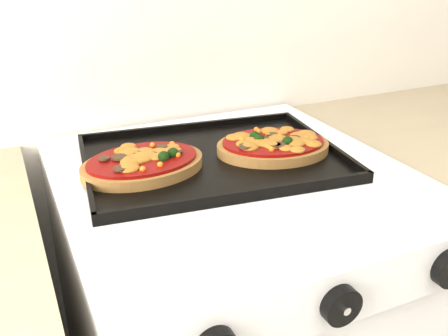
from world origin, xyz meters
TOP-DOWN VIEW (x-y plane):
  - control_panel at (0.03, 1.39)m, footprint 0.60×0.02m
  - knob_center at (0.03, 1.37)m, footprint 0.06×0.02m
  - baking_tray at (0.01, 1.74)m, footprint 0.49×0.39m
  - pizza_left at (-0.12, 1.74)m, footprint 0.23×0.17m
  - pizza_right at (0.13, 1.71)m, footprint 0.24×0.20m

SIDE VIEW (x-z plane):
  - control_panel at x=0.03m, z-range 0.81..0.90m
  - knob_center at x=0.03m, z-range 0.83..0.88m
  - baking_tray at x=0.01m, z-range 0.91..0.93m
  - pizza_right at x=0.13m, z-range 0.92..0.95m
  - pizza_left at x=-0.12m, z-range 0.92..0.95m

